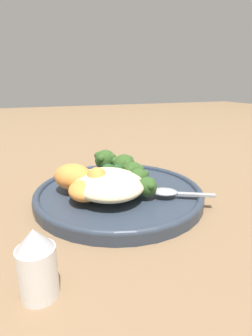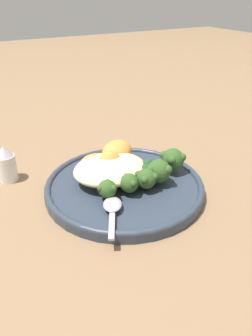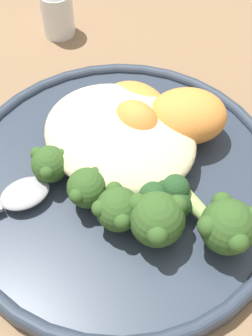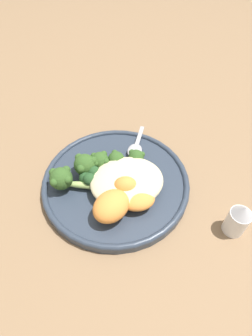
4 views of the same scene
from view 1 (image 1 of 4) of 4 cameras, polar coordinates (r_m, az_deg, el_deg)
ground_plane at (r=0.46m, az=-3.16°, el=-7.52°), size 4.00×4.00×0.00m
plate at (r=0.47m, az=-1.56°, el=-5.47°), size 0.29×0.29×0.02m
quinoa_mound at (r=0.43m, az=-3.99°, el=-3.33°), size 0.14×0.12×0.04m
broccoli_stalk_0 at (r=0.43m, az=2.55°, el=-4.05°), size 0.10×0.09×0.03m
broccoli_stalk_1 at (r=0.46m, az=1.86°, el=-2.45°), size 0.05×0.09×0.03m
broccoli_stalk_2 at (r=0.48m, az=-0.07°, el=-1.38°), size 0.05×0.11×0.04m
broccoli_stalk_3 at (r=0.51m, az=-0.77°, el=0.30°), size 0.08×0.09×0.04m
broccoli_stalk_4 at (r=0.54m, az=-4.56°, el=1.31°), size 0.13×0.06×0.04m
sweet_potato_chunk_0 at (r=0.44m, az=-9.03°, el=-3.87°), size 0.06×0.05×0.03m
sweet_potato_chunk_1 at (r=0.46m, az=-11.39°, el=-1.88°), size 0.09×0.09×0.04m
sweet_potato_chunk_2 at (r=0.42m, az=-8.75°, el=-4.68°), size 0.08×0.07×0.03m
sweet_potato_chunk_3 at (r=0.43m, az=-6.30°, el=-2.74°), size 0.05×0.05×0.04m
kale_tuft at (r=0.50m, az=-2.79°, el=-0.70°), size 0.04×0.04×0.03m
spoon at (r=0.44m, az=9.44°, el=-5.23°), size 0.07×0.10×0.01m
salt_shaker at (r=0.28m, az=-18.81°, el=-19.15°), size 0.04×0.04×0.07m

